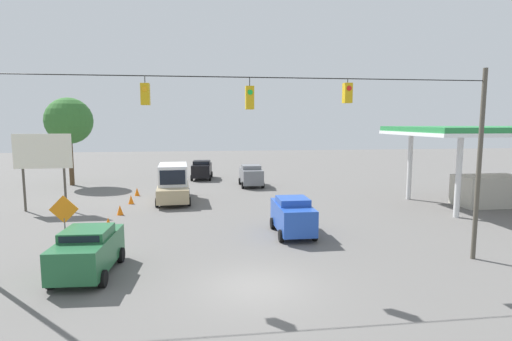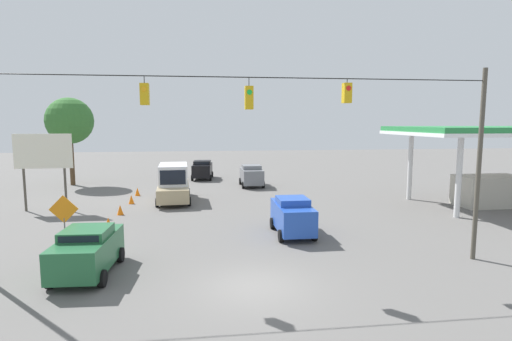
% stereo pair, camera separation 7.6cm
% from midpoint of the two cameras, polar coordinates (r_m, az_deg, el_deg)
% --- Properties ---
extents(ground_plane, '(140.00, 140.00, 0.00)m').
position_cam_midpoint_polar(ground_plane, '(15.43, -0.05, -16.25)').
color(ground_plane, '#605E5B').
extents(overhead_signal_span, '(20.30, 0.38, 8.35)m').
position_cam_midpoint_polar(overhead_signal_span, '(15.96, -0.88, 3.67)').
color(overhead_signal_span, '#4C473D').
rests_on(overhead_signal_span, ground_plane).
extents(box_truck_tan_withflow_far, '(2.76, 6.24, 2.83)m').
position_cam_midpoint_polar(box_truck_tan_withflow_far, '(31.42, -11.63, -1.75)').
color(box_truck_tan_withflow_far, tan).
rests_on(box_truck_tan_withflow_far, ground_plane).
extents(sedan_black_withflow_deep, '(2.37, 4.10, 1.97)m').
position_cam_midpoint_polar(sedan_black_withflow_deep, '(43.00, -7.62, 0.15)').
color(sedan_black_withflow_deep, black).
rests_on(sedan_black_withflow_deep, ground_plane).
extents(sedan_grey_oncoming_deep, '(2.13, 3.88, 2.02)m').
position_cam_midpoint_polar(sedan_grey_oncoming_deep, '(37.80, -0.59, -0.69)').
color(sedan_grey_oncoming_deep, slate).
rests_on(sedan_grey_oncoming_deep, ground_plane).
extents(sedan_blue_crossing_near, '(1.97, 3.95, 2.03)m').
position_cam_midpoint_polar(sedan_blue_crossing_near, '(21.80, 5.32, -6.41)').
color(sedan_blue_crossing_near, '#234CB2').
rests_on(sedan_blue_crossing_near, ground_plane).
extents(sedan_green_parked_shoulder, '(2.24, 4.16, 1.89)m').
position_cam_midpoint_polar(sedan_green_parked_shoulder, '(17.57, -22.81, -10.46)').
color(sedan_green_parked_shoulder, '#236038').
rests_on(sedan_green_parked_shoulder, ground_plane).
extents(traffic_cone_nearest, '(0.42, 0.42, 0.66)m').
position_cam_midpoint_polar(traffic_cone_nearest, '(21.52, -22.57, -9.09)').
color(traffic_cone_nearest, orange).
rests_on(traffic_cone_nearest, ground_plane).
extents(traffic_cone_second, '(0.42, 0.42, 0.66)m').
position_cam_midpoint_polar(traffic_cone_second, '(24.50, -20.26, -7.05)').
color(traffic_cone_second, orange).
rests_on(traffic_cone_second, ground_plane).
extents(traffic_cone_third, '(0.42, 0.42, 0.66)m').
position_cam_midpoint_polar(traffic_cone_third, '(27.82, -18.76, -5.34)').
color(traffic_cone_third, orange).
rests_on(traffic_cone_third, ground_plane).
extents(traffic_cone_fourth, '(0.42, 0.42, 0.66)m').
position_cam_midpoint_polar(traffic_cone_fourth, '(31.25, -17.32, -3.96)').
color(traffic_cone_fourth, orange).
rests_on(traffic_cone_fourth, ground_plane).
extents(traffic_cone_fifth, '(0.42, 0.42, 0.66)m').
position_cam_midpoint_polar(traffic_cone_fifth, '(34.51, -16.52, -2.92)').
color(traffic_cone_fifth, orange).
rests_on(traffic_cone_fifth, ground_plane).
extents(gas_station, '(13.14, 8.74, 5.74)m').
position_cam_midpoint_polar(gas_station, '(33.32, 30.77, 2.72)').
color(gas_station, '#288442').
rests_on(gas_station, ground_plane).
extents(roadside_billboard, '(3.77, 0.16, 5.29)m').
position_cam_midpoint_polar(roadside_billboard, '(30.68, -28.06, 1.85)').
color(roadside_billboard, '#4C473D').
rests_on(roadside_billboard, ground_plane).
extents(work_zone_sign, '(1.27, 0.06, 2.84)m').
position_cam_midpoint_polar(work_zone_sign, '(19.88, -25.65, -5.62)').
color(work_zone_sign, slate).
rests_on(work_zone_sign, ground_plane).
extents(tree_horizon_left, '(4.38, 4.38, 8.38)m').
position_cam_midpoint_polar(tree_horizon_left, '(42.11, -25.04, 6.40)').
color(tree_horizon_left, '#4C3823').
rests_on(tree_horizon_left, ground_plane).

